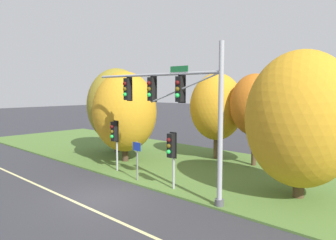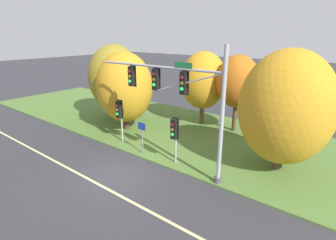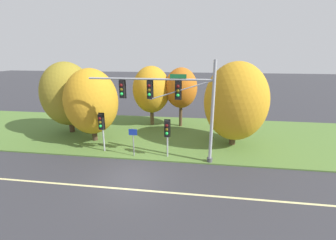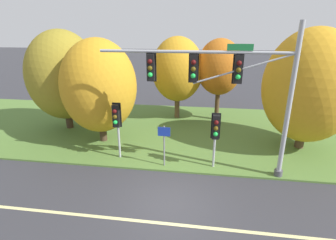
# 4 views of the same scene
# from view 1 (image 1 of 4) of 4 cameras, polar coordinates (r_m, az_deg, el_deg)

# --- Properties ---
(ground_plane) EXTENTS (160.00, 160.00, 0.00)m
(ground_plane) POSITION_cam_1_polar(r_m,az_deg,el_deg) (16.64, -11.66, -13.06)
(ground_plane) COLOR #333338
(lane_stripe) EXTENTS (36.00, 0.16, 0.01)m
(lane_stripe) POSITION_cam_1_polar(r_m,az_deg,el_deg) (16.03, -15.29, -13.86)
(lane_stripe) COLOR beige
(lane_stripe) RESTS_ON ground
(grass_verge) EXTENTS (48.00, 11.50, 0.10)m
(grass_verge) POSITION_cam_1_polar(r_m,az_deg,el_deg) (22.17, 6.31, -8.14)
(grass_verge) COLOR #517533
(grass_verge) RESTS_ON ground
(traffic_signal_mast) EXTENTS (8.83, 0.49, 7.18)m
(traffic_signal_mast) POSITION_cam_1_polar(r_m,az_deg,el_deg) (15.92, 1.06, 3.34)
(traffic_signal_mast) COLOR #9EA0A5
(traffic_signal_mast) RESTS_ON grass_verge
(pedestrian_signal_near_kerb) EXTENTS (0.46, 0.55, 3.18)m
(pedestrian_signal_near_kerb) POSITION_cam_1_polar(r_m,az_deg,el_deg) (20.67, -9.28, -2.52)
(pedestrian_signal_near_kerb) COLOR #9EA0A5
(pedestrian_signal_near_kerb) RESTS_ON grass_verge
(pedestrian_signal_further_along) EXTENTS (0.46, 0.55, 2.96)m
(pedestrian_signal_further_along) POSITION_cam_1_polar(r_m,az_deg,el_deg) (16.68, 0.60, -5.02)
(pedestrian_signal_further_along) COLOR #9EA0A5
(pedestrian_signal_further_along) RESTS_ON grass_verge
(route_sign_post) EXTENTS (0.63, 0.08, 2.22)m
(route_sign_post) POSITION_cam_1_polar(r_m,az_deg,el_deg) (18.56, -5.40, -6.15)
(route_sign_post) COLOR slate
(route_sign_post) RESTS_ON grass_verge
(tree_nearest_road) EXTENTS (4.82, 4.82, 6.81)m
(tree_nearest_road) POSITION_cam_1_polar(r_m,az_deg,el_deg) (27.00, -8.89, 2.49)
(tree_nearest_road) COLOR #423021
(tree_nearest_road) RESTS_ON grass_verge
(tree_left_of_mast) EXTENTS (4.52, 4.52, 6.37)m
(tree_left_of_mast) POSITION_cam_1_polar(r_m,az_deg,el_deg) (23.31, -7.55, 1.44)
(tree_left_of_mast) COLOR #423021
(tree_left_of_mast) RESTS_ON grass_verge
(tree_behind_signpost) EXTENTS (3.93, 3.93, 6.30)m
(tree_behind_signpost) POSITION_cam_1_polar(r_m,az_deg,el_deg) (24.28, 8.47, 2.27)
(tree_behind_signpost) COLOR brown
(tree_behind_signpost) RESTS_ON grass_verge
(tree_mid_verge) EXTENTS (3.32, 3.32, 6.17)m
(tree_mid_verge) POSITION_cam_1_polar(r_m,az_deg,el_deg) (22.55, 14.91, 2.53)
(tree_mid_verge) COLOR #4C3823
(tree_mid_verge) RESTS_ON grass_verge
(tree_tall_centre) EXTENTS (5.15, 5.15, 6.97)m
(tree_tall_centre) POSITION_cam_1_polar(r_m,az_deg,el_deg) (16.48, 22.17, 0.13)
(tree_tall_centre) COLOR #4C3823
(tree_tall_centre) RESTS_ON grass_verge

